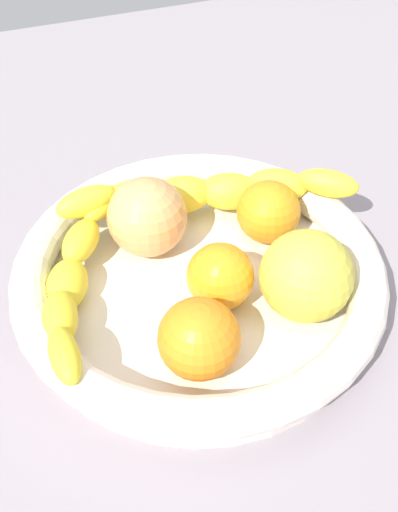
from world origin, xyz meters
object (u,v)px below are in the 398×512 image
orange_front (268,212)px  peach_blush (147,217)px  fruit_bowl (199,275)px  banana_draped_right (207,192)px  apple_yellow (306,276)px  orange_mid_left (220,276)px  orange_mid_right (199,339)px  banana_draped_left (74,278)px

orange_front → peach_blush: (-2.40, -10.32, 0.64)cm
fruit_bowl → banana_draped_right: (-7.40, 3.57, 2.35)cm
orange_front → apple_yellow: 8.85cm
orange_mid_left → peach_blush: 8.77cm
banana_draped_right → apple_yellow: 13.33cm
orange_mid_left → orange_mid_right: 6.55cm
orange_mid_right → peach_blush: (-13.35, 0.37, 0.46)cm
fruit_bowl → peach_blush: (-5.58, -2.59, 2.72)cm
fruit_bowl → orange_mid_right: 8.62cm
banana_draped_left → orange_mid_left: (4.21, 10.75, 0.23)cm
banana_draped_left → orange_front: (-1.42, 17.63, 0.34)cm
fruit_bowl → peach_blush: 6.73cm
banana_draped_left → orange_mid_left: bearing=68.6°
orange_mid_right → banana_draped_left: bearing=-143.9°
fruit_bowl → banana_draped_left: banana_draped_left is taller
orange_mid_right → apple_yellow: 9.87cm
orange_front → orange_mid_right: size_ratio=0.94×
orange_front → orange_mid_left: bearing=-50.7°
fruit_bowl → orange_front: bearing=112.4°
peach_blush → fruit_bowl: bearing=24.9°
fruit_bowl → orange_front: 8.61cm
banana_draped_right → orange_front: 5.93cm
fruit_bowl → banana_draped_right: size_ratio=1.16×
banana_draped_right → orange_mid_left: bearing=-15.4°
apple_yellow → orange_front: bearing=172.9°
banana_draped_left → orange_front: 17.69cm
orange_mid_left → fruit_bowl: bearing=-161.0°
fruit_bowl → apple_yellow: size_ratio=4.21×
orange_front → peach_blush: 10.61cm
orange_front → apple_yellow: apple_yellow is taller
orange_front → orange_mid_left: (5.64, -6.88, -0.11)cm
banana_draped_right → peach_blush: size_ratio=3.82×
orange_mid_left → orange_front: bearing=129.3°
orange_mid_right → apple_yellow: bearing=103.0°
fruit_bowl → banana_draped_right: 8.55cm
banana_draped_right → orange_front: size_ratio=4.70×
apple_yellow → orange_mid_right: bearing=-77.0°
fruit_bowl → apple_yellow: (5.56, 6.64, 2.89)cm
peach_blush → banana_draped_right: bearing=106.5°
peach_blush → apple_yellow: (11.14, 9.23, 0.18)cm
orange_front → banana_draped_left: bearing=-85.4°
orange_front → banana_draped_right: bearing=-135.4°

